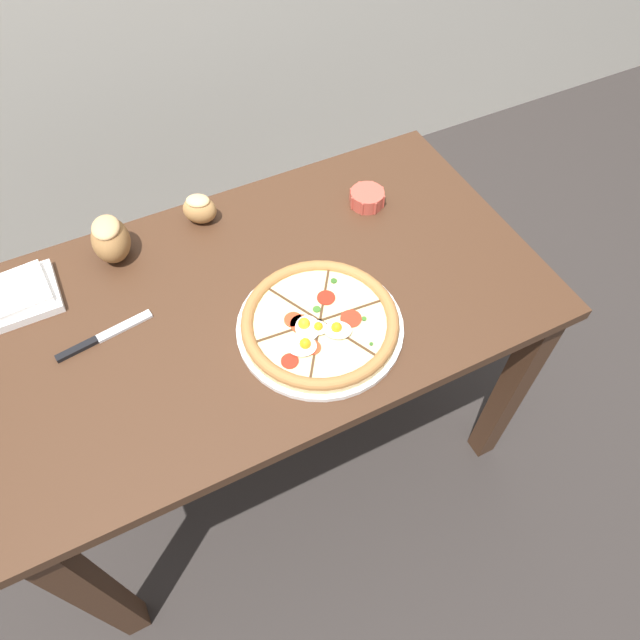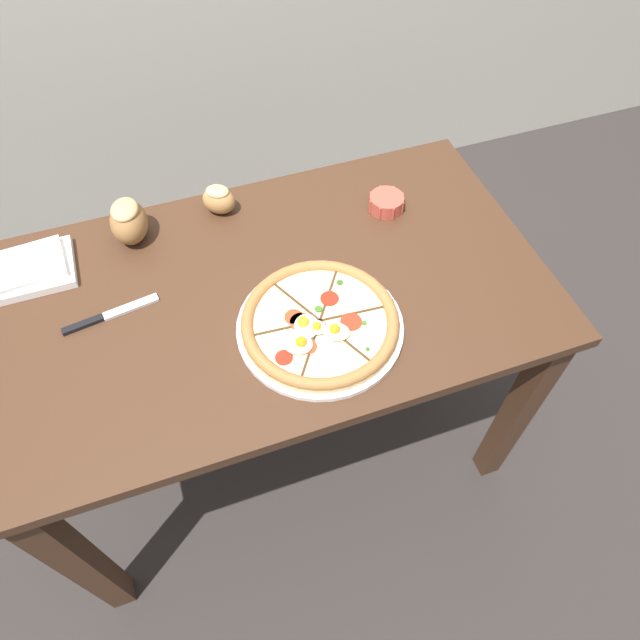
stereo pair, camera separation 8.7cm
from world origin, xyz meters
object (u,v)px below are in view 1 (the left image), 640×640
napkin_folded (15,297)px  bread_piece_near (199,209)px  bread_piece_mid (110,239)px  pizza (320,323)px  ramekin_bowl (367,198)px  knife_main (104,336)px  dining_table (268,327)px

napkin_folded → bread_piece_near: bread_piece_near is taller
bread_piece_near → bread_piece_mid: (-0.22, -0.02, 0.02)m
pizza → ramekin_bowl: (0.28, 0.29, 0.00)m
bread_piece_mid → knife_main: bread_piece_mid is taller
bread_piece_near → knife_main: (-0.30, -0.24, -0.03)m
ramekin_bowl → napkin_folded: (-0.84, 0.07, -0.00)m
dining_table → ramekin_bowl: (0.35, 0.15, 0.14)m
pizza → bread_piece_near: (-0.11, 0.42, 0.02)m
dining_table → pizza: 0.21m
napkin_folded → bread_piece_near: (0.45, 0.06, 0.02)m
pizza → bread_piece_near: bearing=105.1°
bread_piece_near → napkin_folded: bearing=-172.4°
napkin_folded → bread_piece_mid: bearing=9.9°
dining_table → bread_piece_mid: size_ratio=9.85×
bread_piece_near → knife_main: bearing=-141.3°
dining_table → bread_piece_mid: bearing=134.8°
pizza → napkin_folded: 0.67m
dining_table → napkin_folded: bearing=155.7°
dining_table → ramekin_bowl: size_ratio=13.70×
napkin_folded → knife_main: (0.15, -0.18, -0.01)m
napkin_folded → knife_main: napkin_folded is taller
pizza → bread_piece_near: bread_piece_near is taller
dining_table → bread_piece_near: bearing=98.9°
dining_table → bread_piece_mid: (-0.26, 0.26, 0.18)m
pizza → ramekin_bowl: bearing=46.7°
ramekin_bowl → bread_piece_near: size_ratio=0.89×
ramekin_bowl → bread_piece_mid: bearing=169.9°
dining_table → bread_piece_mid: bread_piece_mid is taller
ramekin_bowl → pizza: bearing=-133.3°
ramekin_bowl → knife_main: size_ratio=0.44×
dining_table → knife_main: (-0.34, 0.04, 0.13)m
pizza → napkin_folded: (-0.56, 0.36, -0.00)m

